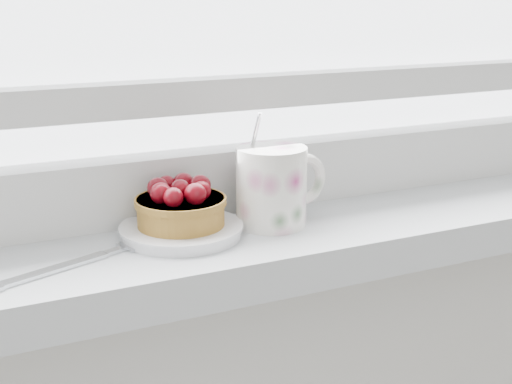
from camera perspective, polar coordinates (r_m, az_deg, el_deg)
saucer at (r=0.72m, az=-5.99°, el=-3.09°), size 0.12×0.12×0.01m
raspberry_tart at (r=0.71m, az=-6.05°, el=-1.03°), size 0.09×0.09×0.05m
floral_mug at (r=0.74m, az=1.41°, el=0.61°), size 0.11×0.08×0.12m
fork at (r=0.67m, az=-13.33°, el=-5.25°), size 0.21×0.09×0.00m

